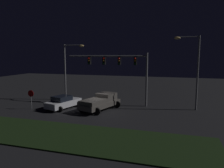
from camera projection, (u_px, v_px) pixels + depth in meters
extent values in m
plane|color=black|center=(97.00, 110.00, 24.52)|extent=(80.00, 80.00, 0.00)
cube|color=black|center=(60.00, 135.00, 16.72)|extent=(23.39, 5.41, 0.10)
cube|color=#514C47|center=(100.00, 104.00, 24.47)|extent=(3.57, 5.75, 0.55)
cube|color=#514C47|center=(106.00, 96.00, 25.35)|extent=(2.34, 2.38, 0.85)
cube|color=black|center=(106.00, 95.00, 25.33)|extent=(2.14, 1.99, 0.51)
cube|color=#514C47|center=(94.00, 102.00, 23.52)|extent=(2.76, 3.47, 0.45)
cylinder|color=black|center=(103.00, 102.00, 26.68)|extent=(0.80, 0.22, 0.80)
cylinder|color=black|center=(117.00, 104.00, 25.52)|extent=(0.80, 0.22, 0.80)
cylinder|color=black|center=(82.00, 109.00, 23.50)|extent=(0.80, 0.22, 0.80)
cylinder|color=black|center=(97.00, 112.00, 22.34)|extent=(0.80, 0.22, 0.80)
cube|color=silver|center=(64.00, 103.00, 25.27)|extent=(2.93, 4.72, 0.70)
cube|color=black|center=(62.00, 98.00, 24.97)|extent=(2.08, 2.36, 0.55)
cylinder|color=black|center=(67.00, 102.00, 27.05)|extent=(0.64, 0.22, 0.64)
cylinder|color=black|center=(78.00, 104.00, 26.07)|extent=(0.64, 0.22, 0.64)
cylinder|color=black|center=(48.00, 107.00, 24.54)|extent=(0.64, 0.22, 0.64)
cylinder|color=black|center=(60.00, 109.00, 23.57)|extent=(0.64, 0.22, 0.64)
cylinder|color=slate|center=(147.00, 80.00, 25.96)|extent=(0.24, 0.24, 6.50)
cylinder|color=slate|center=(106.00, 56.00, 27.01)|extent=(10.20, 0.18, 0.18)
cube|color=black|center=(135.00, 61.00, 26.05)|extent=(0.32, 0.44, 0.95)
sphere|color=red|center=(135.00, 59.00, 25.79)|extent=(0.22, 0.22, 0.22)
sphere|color=#59380A|center=(135.00, 61.00, 25.83)|extent=(0.22, 0.22, 0.22)
sphere|color=#0C4719|center=(135.00, 64.00, 25.87)|extent=(0.22, 0.22, 0.22)
cube|color=black|center=(119.00, 61.00, 26.61)|extent=(0.32, 0.44, 0.95)
sphere|color=red|center=(119.00, 59.00, 26.36)|extent=(0.22, 0.22, 0.22)
sphere|color=#59380A|center=(119.00, 61.00, 26.40)|extent=(0.22, 0.22, 0.22)
sphere|color=#0C4719|center=(119.00, 63.00, 26.44)|extent=(0.22, 0.22, 0.22)
cube|color=black|center=(104.00, 61.00, 27.18)|extent=(0.32, 0.44, 0.95)
sphere|color=red|center=(103.00, 58.00, 26.92)|extent=(0.22, 0.22, 0.22)
sphere|color=#59380A|center=(103.00, 61.00, 26.96)|extent=(0.22, 0.22, 0.22)
sphere|color=#0C4719|center=(104.00, 63.00, 27.00)|extent=(0.22, 0.22, 0.22)
cube|color=black|center=(89.00, 61.00, 27.74)|extent=(0.32, 0.44, 0.95)
sphere|color=red|center=(89.00, 58.00, 27.49)|extent=(0.22, 0.22, 0.22)
sphere|color=#59380A|center=(89.00, 61.00, 27.53)|extent=(0.22, 0.22, 0.22)
sphere|color=#0C4719|center=(89.00, 63.00, 27.57)|extent=(0.22, 0.22, 0.22)
cylinder|color=slate|center=(65.00, 72.00, 29.77)|extent=(0.20, 0.20, 7.69)
cylinder|color=slate|center=(73.00, 45.00, 28.92)|extent=(2.53, 0.12, 0.12)
ellipsoid|color=#F9CC72|center=(81.00, 46.00, 28.58)|extent=(0.70, 0.44, 0.30)
cylinder|color=slate|center=(198.00, 73.00, 24.00)|extent=(0.20, 0.20, 8.37)
cylinder|color=slate|center=(188.00, 37.00, 23.79)|extent=(2.32, 0.12, 0.12)
ellipsoid|color=#F9CC72|center=(177.00, 38.00, 24.13)|extent=(0.70, 0.44, 0.30)
cylinder|color=slate|center=(31.00, 100.00, 24.79)|extent=(0.07, 0.07, 2.20)
cylinder|color=#B20C0F|center=(31.00, 93.00, 24.66)|extent=(0.76, 0.03, 0.76)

